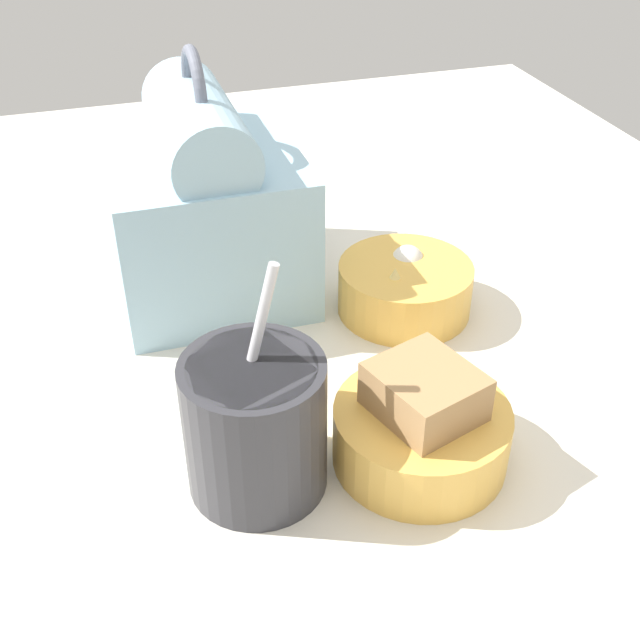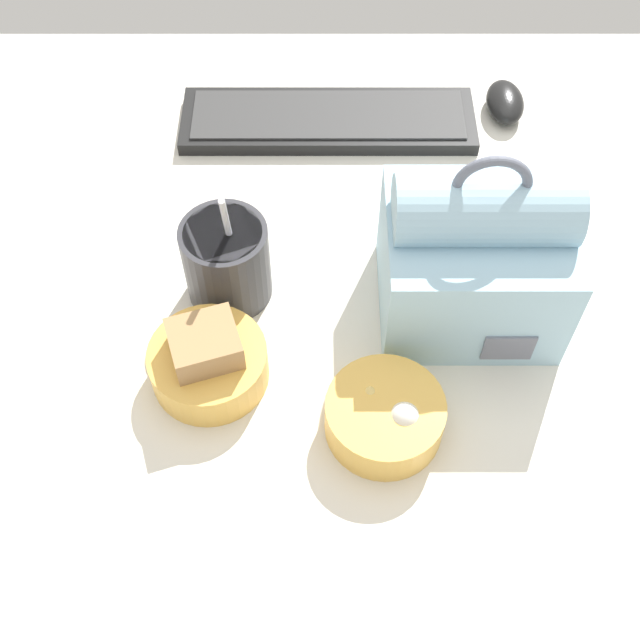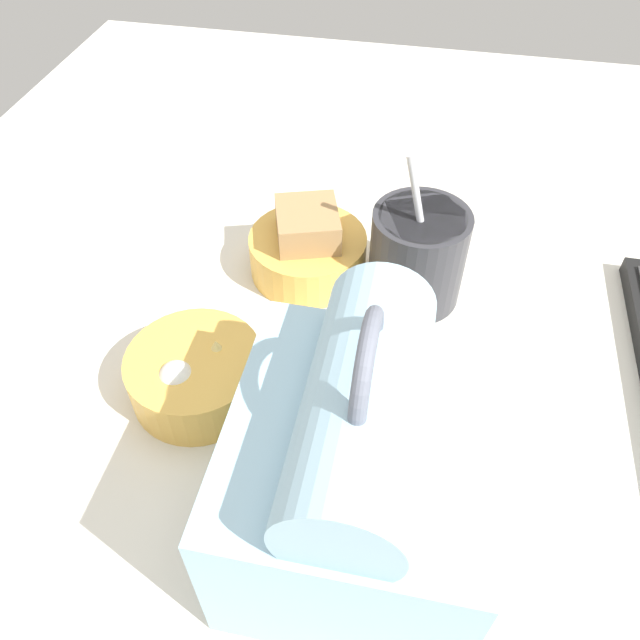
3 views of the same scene
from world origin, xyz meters
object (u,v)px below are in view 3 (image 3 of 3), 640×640
Objects in this scene: bento_bowl_snacks at (197,373)px; lunch_bag at (358,468)px; bento_bowl_sandwich at (308,249)px; soup_cup at (417,255)px.

lunch_bag is at bearing 58.04° from bento_bowl_snacks.
lunch_bag is 1.81× the size of bento_bowl_sandwich.
soup_cup is 11.75cm from bento_bowl_sandwich.
soup_cup is 24.32cm from bento_bowl_snacks.
soup_cup is at bearing 133.46° from bento_bowl_snacks.
bento_bowl_sandwich is 1.04× the size of bento_bowl_snacks.
lunch_bag is 29.90cm from bento_bowl_sandwich.
lunch_bag is 1.87× the size of bento_bowl_snacks.
bento_bowl_sandwich is (-1.37, -11.44, -2.32)cm from soup_cup.
bento_bowl_snacks is (16.62, -17.54, -2.78)cm from soup_cup.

